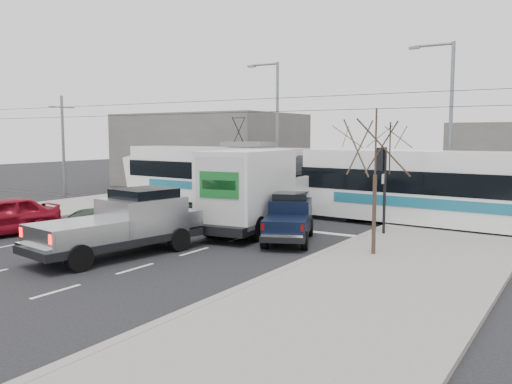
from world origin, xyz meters
The scene contains 15 objects.
ground centered at (0.00, 0.00, 0.00)m, with size 120.00×120.00×0.00m, color black.
sidewalk_right centered at (9.00, 0.00, 0.07)m, with size 6.00×60.00×0.15m, color gray.
rails centered at (0.00, 10.00, 0.01)m, with size 60.00×1.60×0.03m, color #33302D.
building_left centered at (-14.00, 22.00, 3.00)m, with size 14.00×10.00×6.00m, color slate.
bare_tree centered at (7.60, 2.50, 3.79)m, with size 2.40×2.40×5.00m.
traffic_signal centered at (6.47, 6.50, 2.74)m, with size 0.44×0.44×3.60m.
street_lamp_near centered at (7.31, 14.00, 5.11)m, with size 2.38×0.25×9.00m.
street_lamp_far centered at (-4.19, 16.00, 5.11)m, with size 2.38×0.25×9.00m.
catenary centered at (0.00, 10.00, 3.88)m, with size 60.00×0.20×7.00m.
tram centered at (0.90, 10.56, 1.86)m, with size 25.82×4.91×5.24m.
silver_pickup centered at (-0.08, -1.63, 1.15)m, with size 3.19×6.62×2.30m.
box_truck centered at (1.33, 4.67, 1.78)m, with size 3.23×7.42×3.60m.
navy_pickup centered at (3.63, 3.70, 0.93)m, with size 3.21×4.74×1.88m.
green_car centered at (-3.13, 1.61, 0.79)m, with size 2.62×5.67×1.58m, color black.
red_car centered at (-7.21, -1.89, 0.83)m, with size 1.96×4.88×1.66m, color maroon.
Camera 1 is at (13.94, -15.27, 4.24)m, focal length 38.00 mm.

